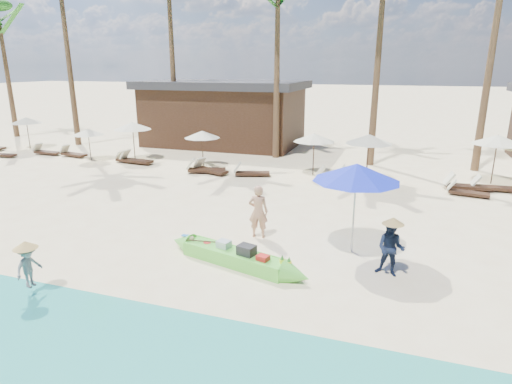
% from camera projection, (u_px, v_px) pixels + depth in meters
% --- Properties ---
extents(ground, '(240.00, 240.00, 0.00)m').
position_uv_depth(ground, '(249.00, 267.00, 11.61)').
color(ground, '#F6E9B6').
rests_on(ground, ground).
extents(green_canoe, '(5.00, 1.61, 0.65)m').
position_uv_depth(green_canoe, '(235.00, 257.00, 11.75)').
color(green_canoe, '#5DD842').
rests_on(green_canoe, ground).
extents(tourist, '(0.67, 0.49, 1.71)m').
position_uv_depth(tourist, '(258.00, 211.00, 13.44)').
color(tourist, tan).
rests_on(tourist, ground).
extents(vendor_green, '(0.81, 0.69, 1.47)m').
position_uv_depth(vendor_green, '(391.00, 249.00, 10.99)').
color(vendor_green, '#141E38').
rests_on(vendor_green, ground).
extents(vendor_yellow, '(0.42, 0.70, 1.05)m').
position_uv_depth(vendor_yellow, '(29.00, 266.00, 10.09)').
color(vendor_yellow, gray).
rests_on(vendor_yellow, ground).
extents(blue_umbrella, '(2.46, 2.46, 2.65)m').
position_uv_depth(blue_umbrella, '(357.00, 172.00, 11.94)').
color(blue_umbrella, '#99999E').
rests_on(blue_umbrella, ground).
extents(resort_parasol_1, '(1.97, 1.97, 2.03)m').
position_uv_depth(resort_parasol_1, '(26.00, 120.00, 28.05)').
color(resort_parasol_1, '#382216').
rests_on(resort_parasol_1, ground).
extents(lounger_1_left, '(1.67, 0.68, 0.55)m').
position_uv_depth(lounger_1_left, '(1.00, 154.00, 25.61)').
color(lounger_1_left, '#382216').
rests_on(lounger_1_left, ground).
extents(lounger_1_right, '(1.79, 0.59, 0.60)m').
position_uv_depth(lounger_1_right, '(46.00, 151.00, 26.31)').
color(lounger_1_right, '#382216').
rests_on(lounger_1_right, ground).
extents(resort_parasol_2, '(1.76, 1.76, 1.82)m').
position_uv_depth(resort_parasol_2, '(88.00, 132.00, 24.37)').
color(resort_parasol_2, '#382216').
rests_on(resort_parasol_2, ground).
extents(lounger_2_left, '(1.85, 0.83, 0.61)m').
position_uv_depth(lounger_2_left, '(72.00, 153.00, 25.73)').
color(lounger_2_left, '#382216').
rests_on(lounger_2_left, ground).
extents(resort_parasol_3, '(2.13, 2.13, 2.19)m').
position_uv_depth(resort_parasol_3, '(132.00, 126.00, 24.36)').
color(resort_parasol_3, '#382216').
rests_on(resort_parasol_3, ground).
extents(lounger_3_left, '(1.69, 0.60, 0.57)m').
position_uv_depth(lounger_3_left, '(128.00, 159.00, 24.18)').
color(lounger_3_left, '#382216').
rests_on(lounger_3_left, ground).
extents(lounger_3_right, '(1.99, 0.80, 0.66)m').
position_uv_depth(lounger_3_right, '(135.00, 160.00, 23.88)').
color(lounger_3_right, '#382216').
rests_on(lounger_3_right, ground).
extents(resort_parasol_4, '(1.90, 1.90, 1.96)m').
position_uv_depth(resort_parasol_4, '(202.00, 134.00, 22.66)').
color(resort_parasol_4, '#382216').
rests_on(resort_parasol_4, ground).
extents(lounger_4_left, '(2.06, 1.13, 0.67)m').
position_uv_depth(lounger_4_left, '(204.00, 169.00, 21.77)').
color(lounger_4_left, '#382216').
rests_on(lounger_4_left, ground).
extents(lounger_4_right, '(2.01, 1.17, 0.65)m').
position_uv_depth(lounger_4_right, '(209.00, 169.00, 21.74)').
color(lounger_4_right, '#382216').
rests_on(lounger_4_right, ground).
extents(resort_parasol_5, '(2.04, 2.04, 2.10)m').
position_uv_depth(resort_parasol_5, '(314.00, 138.00, 20.90)').
color(resort_parasol_5, '#382216').
rests_on(resort_parasol_5, ground).
extents(lounger_5_left, '(1.86, 1.07, 0.60)m').
position_uv_depth(lounger_5_left, '(250.00, 172.00, 21.16)').
color(lounger_5_left, '#382216').
rests_on(lounger_5_left, ground).
extents(resort_parasol_6, '(2.18, 2.18, 2.24)m').
position_uv_depth(resort_parasol_6, '(369.00, 139.00, 19.69)').
color(resort_parasol_6, '#382216').
rests_on(resort_parasol_6, ground).
extents(lounger_6_left, '(2.06, 1.15, 0.67)m').
position_uv_depth(lounger_6_left, '(335.00, 177.00, 20.17)').
color(lounger_6_left, '#382216').
rests_on(lounger_6_left, ground).
extents(lounger_6_right, '(2.06, 1.04, 0.67)m').
position_uv_depth(lounger_6_right, '(356.00, 177.00, 20.23)').
color(lounger_6_right, '#382216').
rests_on(lounger_6_right, ground).
extents(resort_parasol_7, '(2.21, 2.21, 2.28)m').
position_uv_depth(resort_parasol_7, '(498.00, 140.00, 19.31)').
color(resort_parasol_7, '#382216').
rests_on(resort_parasol_7, ground).
extents(lounger_7_left, '(1.71, 0.77, 0.56)m').
position_uv_depth(lounger_7_left, '(466.00, 191.00, 17.96)').
color(lounger_7_left, '#382216').
rests_on(lounger_7_left, ground).
extents(lounger_7_right, '(2.04, 0.82, 0.67)m').
position_uv_depth(lounger_7_right, '(465.00, 185.00, 18.76)').
color(lounger_7_right, '#382216').
rests_on(lounger_7_right, ground).
extents(lounger_8_left, '(1.82, 0.64, 0.61)m').
position_uv_depth(lounger_8_left, '(491.00, 186.00, 18.65)').
color(lounger_8_left, '#382216').
rests_on(lounger_8_left, ground).
extents(palm_3, '(2.08, 2.08, 10.52)m').
position_uv_depth(palm_3, '(278.00, 2.00, 23.18)').
color(palm_3, brown).
rests_on(palm_3, ground).
extents(pavilion_west, '(10.80, 6.60, 4.30)m').
position_uv_depth(pavilion_west, '(224.00, 112.00, 29.34)').
color(pavilion_west, '#382216').
rests_on(pavilion_west, ground).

